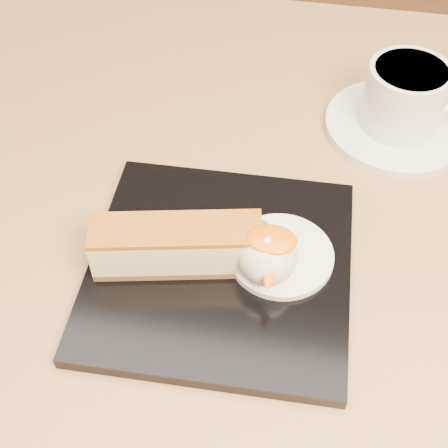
% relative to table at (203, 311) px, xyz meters
% --- Properties ---
extents(table, '(0.80, 0.80, 0.72)m').
position_rel_table_xyz_m(table, '(0.00, 0.00, 0.00)').
color(table, black).
rests_on(table, ground).
extents(dessert_plate, '(0.22, 0.22, 0.01)m').
position_rel_table_xyz_m(dessert_plate, '(0.03, -0.06, 0.16)').
color(dessert_plate, black).
rests_on(dessert_plate, table).
extents(cheesecake, '(0.14, 0.06, 0.04)m').
position_rel_table_xyz_m(cheesecake, '(-0.01, -0.06, 0.19)').
color(cheesecake, brown).
rests_on(cheesecake, dessert_plate).
extents(cream_smear, '(0.09, 0.09, 0.01)m').
position_rel_table_xyz_m(cream_smear, '(0.08, -0.04, 0.17)').
color(cream_smear, white).
rests_on(cream_smear, dessert_plate).
extents(ice_cream_scoop, '(0.05, 0.05, 0.05)m').
position_rel_table_xyz_m(ice_cream_scoop, '(0.07, -0.06, 0.19)').
color(ice_cream_scoop, white).
rests_on(ice_cream_scoop, cream_smear).
extents(mango_sauce, '(0.04, 0.03, 0.01)m').
position_rel_table_xyz_m(mango_sauce, '(0.07, -0.06, 0.21)').
color(mango_sauce, orange).
rests_on(mango_sauce, ice_cream_scoop).
extents(mint_sprig, '(0.04, 0.03, 0.00)m').
position_rel_table_xyz_m(mint_sprig, '(0.05, -0.02, 0.17)').
color(mint_sprig, '#2A8236').
rests_on(mint_sprig, cream_smear).
extents(saucer, '(0.15, 0.15, 0.01)m').
position_rel_table_xyz_m(saucer, '(0.18, 0.16, 0.16)').
color(saucer, white).
rests_on(saucer, table).
extents(coffee_cup, '(0.11, 0.08, 0.07)m').
position_rel_table_xyz_m(coffee_cup, '(0.18, 0.16, 0.20)').
color(coffee_cup, white).
rests_on(coffee_cup, saucer).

